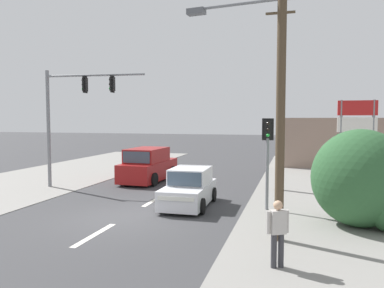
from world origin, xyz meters
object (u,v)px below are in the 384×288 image
(shopping_plaza_sign, at_px, (357,129))
(hatchback_kerbside_parked, at_px, (189,189))
(utility_pole_midground_right, at_px, (279,87))
(suv_receding_far, at_px, (148,166))
(pedestal_signal_right_kerb, at_px, (268,148))
(utility_pole_foreground_right, at_px, (276,62))
(traffic_signal_mast, at_px, (71,107))
(pedestrian_at_kerb, at_px, (278,230))

(shopping_plaza_sign, relative_size, hatchback_kerbside_parked, 1.25)
(utility_pole_midground_right, relative_size, suv_receding_far, 2.12)
(utility_pole_midground_right, relative_size, shopping_plaza_sign, 2.12)
(utility_pole_midground_right, height_order, shopping_plaza_sign, utility_pole_midground_right)
(utility_pole_midground_right, height_order, hatchback_kerbside_parked, utility_pole_midground_right)
(utility_pole_midground_right, xyz_separation_m, pedestal_signal_right_kerb, (-0.22, -4.30, -2.69))
(utility_pole_foreground_right, distance_m, suv_receding_far, 12.15)
(utility_pole_foreground_right, distance_m, shopping_plaza_sign, 12.69)
(pedestal_signal_right_kerb, height_order, suv_receding_far, pedestal_signal_right_kerb)
(traffic_signal_mast, relative_size, shopping_plaza_sign, 1.30)
(traffic_signal_mast, height_order, pedestal_signal_right_kerb, traffic_signal_mast)
(pedestal_signal_right_kerb, xyz_separation_m, pedestrian_at_kerb, (0.65, -5.67, -1.49))
(suv_receding_far, bearing_deg, shopping_plaza_sign, 16.05)
(utility_pole_foreground_right, relative_size, hatchback_kerbside_parked, 2.61)
(utility_pole_foreground_right, xyz_separation_m, pedestal_signal_right_kerb, (-0.46, 3.60, -2.73))
(suv_receding_far, bearing_deg, pedestal_signal_right_kerb, -35.73)
(pedestrian_at_kerb, bearing_deg, suv_receding_far, 125.51)
(utility_pole_midground_right, xyz_separation_m, suv_receding_far, (-7.19, 0.71, -4.22))
(suv_receding_far, xyz_separation_m, hatchback_kerbside_parked, (3.86, -5.10, -0.18))
(traffic_signal_mast, bearing_deg, shopping_plaza_sign, 23.23)
(pedestal_signal_right_kerb, distance_m, hatchback_kerbside_parked, 3.55)
(utility_pole_foreground_right, bearing_deg, suv_receding_far, 130.81)
(pedestal_signal_right_kerb, bearing_deg, pedestrian_at_kerb, -83.44)
(pedestal_signal_right_kerb, bearing_deg, suv_receding_far, 144.27)
(shopping_plaza_sign, height_order, hatchback_kerbside_parked, shopping_plaza_sign)
(traffic_signal_mast, bearing_deg, pedestal_signal_right_kerb, -12.07)
(hatchback_kerbside_parked, bearing_deg, traffic_signal_mast, 162.11)
(pedestal_signal_right_kerb, relative_size, shopping_plaza_sign, 0.77)
(utility_pole_foreground_right, distance_m, utility_pole_midground_right, 7.90)
(utility_pole_foreground_right, relative_size, traffic_signal_mast, 1.59)
(hatchback_kerbside_parked, xyz_separation_m, pedestrian_at_kerb, (3.76, -5.59, 0.22))
(pedestal_signal_right_kerb, xyz_separation_m, suv_receding_far, (-6.97, 5.02, -1.53))
(utility_pole_foreground_right, relative_size, suv_receding_far, 2.08)
(utility_pole_foreground_right, height_order, pedestrian_at_kerb, utility_pole_foreground_right)
(traffic_signal_mast, xyz_separation_m, pedestal_signal_right_kerb, (9.96, -2.13, -1.73))
(suv_receding_far, bearing_deg, hatchback_kerbside_parked, -52.84)
(utility_pole_midground_right, xyz_separation_m, pedestrian_at_kerb, (0.43, -9.97, -4.18))
(pedestal_signal_right_kerb, distance_m, suv_receding_far, 8.73)
(suv_receding_far, xyz_separation_m, pedestrian_at_kerb, (7.63, -10.69, 0.04))
(utility_pole_midground_right, distance_m, pedestal_signal_right_kerb, 5.08)
(shopping_plaza_sign, bearing_deg, hatchback_kerbside_parked, -131.81)
(utility_pole_midground_right, relative_size, pedestal_signal_right_kerb, 2.73)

